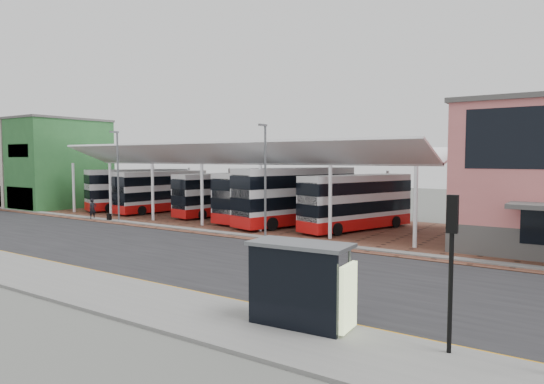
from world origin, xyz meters
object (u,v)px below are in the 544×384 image
object	(u,v)px
bus_1	(162,192)
bus_3	(263,196)
bus_4	(296,197)
bus_5	(356,203)
traffic_signal_west	(452,248)
pedestrian	(93,209)
bus_2	(221,195)
bus_0	(138,190)
bus_shelter	(305,276)

from	to	relation	value
bus_1	bus_3	bearing A→B (deg)	7.42
bus_4	bus_5	xyz separation A→B (m)	(5.42, 0.26, -0.25)
traffic_signal_west	pedestrian	bearing A→B (deg)	155.48
bus_1	bus_3	size ratio (longest dim) A/B	0.98
bus_2	pedestrian	bearing A→B (deg)	-123.01
bus_0	traffic_signal_west	bearing A→B (deg)	-6.95
bus_1	bus_5	world-z (taller)	bus_5
bus_shelter	bus_5	bearing A→B (deg)	105.81
bus_1	pedestrian	xyz separation A→B (m)	(-0.75, -7.89, -1.18)
bus_1	bus_5	distance (m)	22.38
bus_5	traffic_signal_west	distance (m)	24.46
bus_3	pedestrian	distance (m)	15.96
bus_1	bus_3	world-z (taller)	bus_3
pedestrian	bus_4	bearing A→B (deg)	-60.83
bus_3	traffic_signal_west	bearing A→B (deg)	-38.73
bus_2	bus_3	bearing A→B (deg)	2.98
pedestrian	bus_shelter	bearing A→B (deg)	-107.54
bus_2	bus_4	world-z (taller)	bus_4
bus_2	pedestrian	size ratio (longest dim) A/B	5.49
bus_3	bus_4	distance (m)	4.09
bus_2	bus_5	xyz separation A→B (m)	(15.00, -1.30, 0.09)
bus_2	bus_4	distance (m)	9.72
bus_0	bus_2	world-z (taller)	bus_0
bus_4	pedestrian	distance (m)	19.16
bus_3	bus_5	bearing A→B (deg)	2.39
traffic_signal_west	bus_shelter	bearing A→B (deg)	-175.48
bus_3	bus_2	bearing A→B (deg)	179.23
bus_1	bus_4	xyz separation A→B (m)	(16.96, -0.71, 0.27)
bus_3	pedestrian	world-z (taller)	bus_3
bus_2	bus_shelter	xyz separation A→B (m)	(22.95, -23.01, -0.26)
bus_2	bus_4	bearing A→B (deg)	0.64
bus_0	bus_2	bearing A→B (deg)	26.98
bus_0	traffic_signal_west	xyz separation A→B (m)	(38.42, -21.47, 0.90)
bus_0	bus_4	world-z (taller)	bus_4
bus_4	traffic_signal_west	xyz separation A→B (m)	(17.79, -20.82, 0.71)
bus_4	traffic_signal_west	size ratio (longest dim) A/B	2.64
bus_0	bus_1	size ratio (longest dim) A/B	1.03
bus_0	bus_3	bearing A→B (deg)	23.05
bus_3	traffic_signal_west	world-z (taller)	traffic_signal_west
bus_0	bus_2	distance (m)	11.08
bus_2	bus_shelter	size ratio (longest dim) A/B	2.89
bus_0	pedestrian	size ratio (longest dim) A/B	5.78
bus_2	traffic_signal_west	bearing A→B (deg)	-29.35
pedestrian	bus_0	bearing A→B (deg)	27.54
bus_3	bus_shelter	distance (m)	28.28
bus_4	traffic_signal_west	bearing A→B (deg)	-33.00
bus_0	bus_1	bearing A→B (deg)	23.22
bus_shelter	bus_0	bearing A→B (deg)	142.68
bus_5	bus_shelter	distance (m)	23.12
bus_2	bus_shelter	distance (m)	32.50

